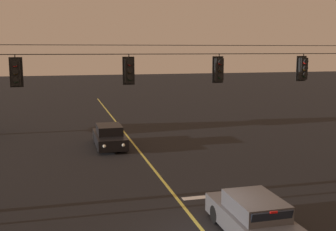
% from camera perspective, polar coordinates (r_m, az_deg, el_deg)
% --- Properties ---
extents(lane_centre_stripe, '(0.14, 60.00, 0.01)m').
position_cam_1_polar(lane_centre_stripe, '(23.51, -3.12, -6.01)').
color(lane_centre_stripe, '#D1C64C').
rests_on(lane_centre_stripe, ground).
extents(stop_bar_paint, '(3.40, 0.36, 0.01)m').
position_cam_1_polar(stop_bar_paint, '(17.98, 7.30, -10.88)').
color(stop_bar_paint, silver).
rests_on(stop_bar_paint, ground).
extents(signal_span_assembly, '(19.06, 0.32, 7.35)m').
position_cam_1_polar(signal_span_assembly, '(17.02, 0.86, 1.33)').
color(signal_span_assembly, '#2D2116').
rests_on(signal_span_assembly, ground).
extents(traffic_light_leftmost, '(0.48, 0.41, 1.22)m').
position_cam_1_polar(traffic_light_leftmost, '(16.32, -20.28, 5.61)').
color(traffic_light_leftmost, black).
extents(traffic_light_left_inner, '(0.48, 0.41, 1.22)m').
position_cam_1_polar(traffic_light_left_inner, '(16.46, -5.38, 6.15)').
color(traffic_light_left_inner, black).
extents(traffic_light_centre, '(0.48, 0.41, 1.22)m').
position_cam_1_polar(traffic_light_centre, '(17.48, 7.07, 6.30)').
color(traffic_light_centre, black).
extents(traffic_light_right_inner, '(0.48, 0.41, 1.22)m').
position_cam_1_polar(traffic_light_right_inner, '(19.31, 18.16, 6.17)').
color(traffic_light_right_inner, black).
extents(car_waiting_near_lane, '(1.80, 4.33, 1.39)m').
position_cam_1_polar(car_waiting_near_lane, '(14.26, 11.76, -13.69)').
color(car_waiting_near_lane, '#4C4C51').
rests_on(car_waiting_near_lane, ground).
extents(car_oncoming_lead, '(1.80, 4.42, 1.39)m').
position_cam_1_polar(car_oncoming_lead, '(26.50, -8.07, -2.92)').
color(car_oncoming_lead, black).
rests_on(car_oncoming_lead, ground).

